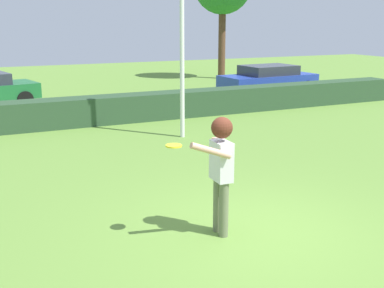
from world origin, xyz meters
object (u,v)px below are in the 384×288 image
person (221,162)px  lamppost (182,27)px  parked_car_blue (268,78)px  frisbee (174,146)px

person → lamppost: size_ratio=0.34×
person → parked_car_blue: size_ratio=0.41×
person → lamppost: bearing=71.1°
person → lamppost: (2.01, 5.89, 1.82)m
person → lamppost: lamppost is taller
lamppost → frisbee: bearing=-115.0°
lamppost → parked_car_blue: size_ratio=1.22×
person → parked_car_blue: (8.53, 11.49, -0.42)m
frisbee → parked_car_blue: bearing=51.0°
frisbee → lamppost: lamppost is taller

